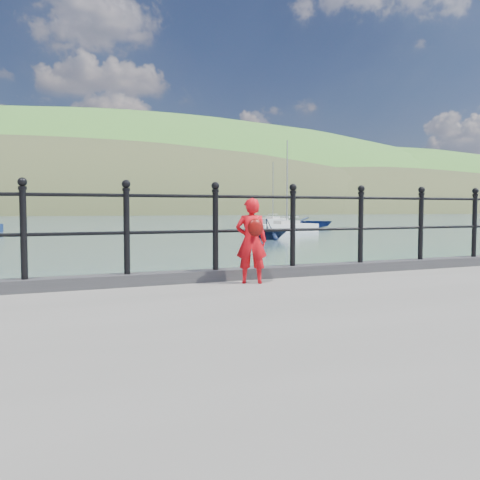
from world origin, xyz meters
name	(u,v)px	position (x,y,z in m)	size (l,w,h in m)	color
ground	(251,345)	(0.00, 0.00, 0.00)	(600.00, 600.00, 0.00)	#2D4251
kerb	(255,273)	(0.00, -0.15, 1.07)	(60.00, 0.30, 0.15)	#28282B
railing	(255,220)	(0.00, -0.15, 1.82)	(18.11, 0.11, 1.20)	black
far_shore	(115,260)	(38.34, 239.41, -22.57)	(830.00, 200.00, 156.00)	#333A21
child	(251,240)	(-0.26, -0.58, 1.57)	(0.48, 0.41, 1.12)	red
launch_blue	(307,222)	(25.94, 41.55, 0.56)	(3.88, 5.43, 1.13)	navy
launch_navy	(269,229)	(11.77, 22.74, 0.69)	(2.24, 2.60, 1.37)	black
sailboat_far	(273,221)	(28.70, 55.20, 0.34)	(5.87, 4.64, 8.57)	silver
sailboat_near	(287,228)	(18.16, 32.03, 0.34)	(6.01, 2.47, 8.08)	white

